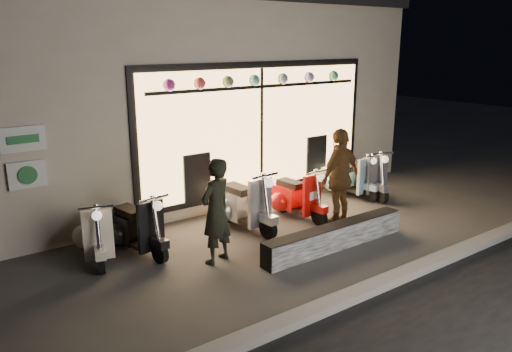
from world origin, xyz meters
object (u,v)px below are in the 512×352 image
at_px(scooter_silver, 239,204).
at_px(scooter_red, 292,196).
at_px(man, 216,211).
at_px(woman, 340,178).
at_px(graffiti_barrier, 335,237).

relative_size(scooter_silver, scooter_red, 1.10).
height_order(man, woman, woman).
bearing_deg(woman, graffiti_barrier, 31.33).
xyz_separation_m(scooter_silver, woman, (1.51, -1.00, 0.46)).
height_order(graffiti_barrier, man, man).
bearing_deg(scooter_red, scooter_silver, 169.48).
xyz_separation_m(graffiti_barrier, scooter_silver, (-0.70, 1.73, 0.23)).
relative_size(scooter_red, man, 0.84).
distance_m(scooter_red, woman, 1.08).
bearing_deg(woman, scooter_red, -78.76).
relative_size(scooter_silver, man, 0.93).
xyz_separation_m(graffiti_barrier, scooter_red, (0.45, 1.62, 0.19)).
relative_size(scooter_red, woman, 0.76).
xyz_separation_m(man, woman, (2.63, 0.04, 0.08)).
bearing_deg(man, scooter_silver, -155.81).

